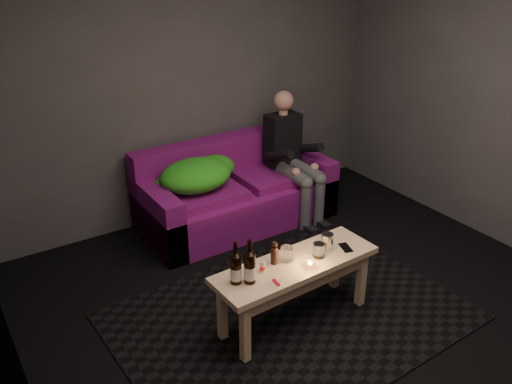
% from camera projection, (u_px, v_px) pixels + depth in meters
% --- Properties ---
extents(floor, '(4.50, 4.50, 0.00)m').
position_uv_depth(floor, '(345.00, 329.00, 3.83)').
color(floor, black).
rests_on(floor, ground).
extents(room, '(4.50, 4.50, 4.50)m').
position_uv_depth(room, '(314.00, 86.00, 3.49)').
color(room, silver).
rests_on(room, ground).
extents(rug, '(2.50, 1.86, 0.01)m').
position_uv_depth(rug, '(290.00, 316.00, 3.96)').
color(rug, black).
rests_on(rug, floor).
extents(sofa, '(1.82, 0.82, 0.78)m').
position_uv_depth(sofa, '(235.00, 194.00, 5.18)').
color(sofa, '#801176').
rests_on(sofa, floor).
extents(green_blanket, '(0.80, 0.54, 0.27)m').
position_uv_depth(green_blanket, '(198.00, 174.00, 4.85)').
color(green_blanket, '#31971B').
rests_on(green_blanket, sofa).
extents(person, '(0.33, 0.75, 1.21)m').
position_uv_depth(person, '(291.00, 154.00, 5.19)').
color(person, black).
rests_on(person, sofa).
extents(coffee_table, '(1.23, 0.44, 0.50)m').
position_uv_depth(coffee_table, '(296.00, 273.00, 3.75)').
color(coffee_table, '#DEAE82').
rests_on(coffee_table, rug).
extents(beer_bottle_a, '(0.08, 0.08, 0.30)m').
position_uv_depth(beer_bottle_a, '(236.00, 268.00, 3.44)').
color(beer_bottle_a, black).
rests_on(beer_bottle_a, coffee_table).
extents(beer_bottle_b, '(0.08, 0.08, 0.31)m').
position_uv_depth(beer_bottle_b, '(250.00, 267.00, 3.45)').
color(beer_bottle_b, black).
rests_on(beer_bottle_b, coffee_table).
extents(salt_shaker, '(0.04, 0.04, 0.08)m').
position_uv_depth(salt_shaker, '(262.00, 266.00, 3.59)').
color(salt_shaker, silver).
rests_on(salt_shaker, coffee_table).
extents(pepper_mill, '(0.06, 0.06, 0.13)m').
position_uv_depth(pepper_mill, '(274.00, 255.00, 3.67)').
color(pepper_mill, black).
rests_on(pepper_mill, coffee_table).
extents(tumbler_back, '(0.10, 0.10, 0.10)m').
position_uv_depth(tumbler_back, '(287.00, 254.00, 3.71)').
color(tumbler_back, white).
rests_on(tumbler_back, coffee_table).
extents(tealight, '(0.06, 0.06, 0.04)m').
position_uv_depth(tealight, '(310.00, 264.00, 3.64)').
color(tealight, white).
rests_on(tealight, coffee_table).
extents(tumbler_front, '(0.09, 0.09, 0.10)m').
position_uv_depth(tumbler_front, '(319.00, 250.00, 3.75)').
color(tumbler_front, white).
rests_on(tumbler_front, coffee_table).
extents(steel_cup, '(0.10, 0.10, 0.12)m').
position_uv_depth(steel_cup, '(327.00, 241.00, 3.85)').
color(steel_cup, '#B4B6BC').
rests_on(steel_cup, coffee_table).
extents(smartphone, '(0.10, 0.14, 0.01)m').
position_uv_depth(smartphone, '(346.00, 248.00, 3.88)').
color(smartphone, black).
rests_on(smartphone, coffee_table).
extents(red_lighter, '(0.03, 0.07, 0.01)m').
position_uv_depth(red_lighter, '(276.00, 282.00, 3.48)').
color(red_lighter, red).
rests_on(red_lighter, coffee_table).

